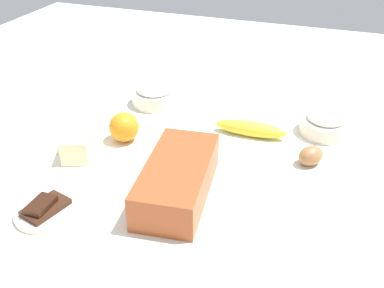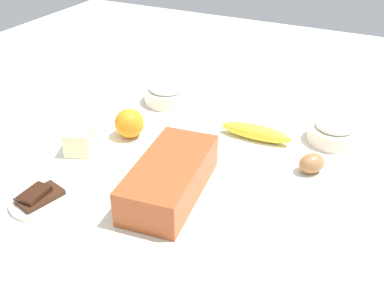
% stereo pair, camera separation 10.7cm
% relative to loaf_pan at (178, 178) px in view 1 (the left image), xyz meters
% --- Properties ---
extents(ground_plane, '(2.40, 2.40, 0.02)m').
position_rel_loaf_pan_xyz_m(ground_plane, '(-0.14, -0.02, -0.05)').
color(ground_plane, silver).
extents(loaf_pan, '(0.29, 0.16, 0.08)m').
position_rel_loaf_pan_xyz_m(loaf_pan, '(0.00, 0.00, 0.00)').
color(loaf_pan, '#9E4723').
rests_on(loaf_pan, ground_plane).
extents(flour_bowl, '(0.13, 0.13, 0.07)m').
position_rel_loaf_pan_xyz_m(flour_bowl, '(-0.38, 0.27, -0.01)').
color(flour_bowl, silver).
rests_on(flour_bowl, ground_plane).
extents(sugar_bowl, '(0.14, 0.14, 0.07)m').
position_rel_loaf_pan_xyz_m(sugar_bowl, '(-0.39, -0.23, -0.01)').
color(sugar_bowl, silver).
rests_on(sugar_bowl, ground_plane).
extents(banana, '(0.05, 0.19, 0.04)m').
position_rel_loaf_pan_xyz_m(banana, '(-0.30, 0.09, -0.02)').
color(banana, yellow).
rests_on(banana, ground_plane).
extents(orange_fruit, '(0.08, 0.08, 0.08)m').
position_rel_loaf_pan_xyz_m(orange_fruit, '(-0.17, -0.21, -0.00)').
color(orange_fruit, orange).
rests_on(orange_fruit, ground_plane).
extents(butter_block, '(0.11, 0.09, 0.06)m').
position_rel_loaf_pan_xyz_m(butter_block, '(-0.06, -0.29, -0.01)').
color(butter_block, '#F4EDB2').
rests_on(butter_block, ground_plane).
extents(egg_near_butter, '(0.08, 0.08, 0.05)m').
position_rel_loaf_pan_xyz_m(egg_near_butter, '(-0.21, 0.26, -0.02)').
color(egg_near_butter, '#9B683F').
rests_on(egg_near_butter, ground_plane).
extents(chocolate_plate, '(0.13, 0.13, 0.03)m').
position_rel_loaf_pan_xyz_m(chocolate_plate, '(0.15, -0.23, -0.03)').
color(chocolate_plate, silver).
rests_on(chocolate_plate, ground_plane).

